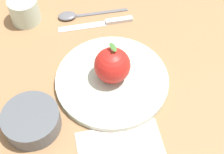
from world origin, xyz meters
TOP-DOWN VIEW (x-y plane):
  - ground_plane at (0.00, 0.00)m, footprint 2.40×2.40m
  - dinner_plate at (-0.04, -0.03)m, footprint 0.26×0.26m
  - apple at (-0.03, -0.03)m, footprint 0.08×0.08m
  - side_bowl at (-0.17, 0.12)m, footprint 0.12×0.12m
  - cup at (0.13, 0.23)m, footprint 0.08×0.08m
  - knife at (0.15, 0.03)m, footprint 0.08×0.19m
  - spoon at (0.16, 0.10)m, footprint 0.08×0.18m

SIDE VIEW (x-z plane):
  - ground_plane at x=0.00m, z-range 0.00..0.00m
  - knife at x=0.15m, z-range 0.00..0.01m
  - spoon at x=0.16m, z-range 0.00..0.01m
  - dinner_plate at x=-0.04m, z-range 0.00..0.02m
  - side_bowl at x=-0.17m, z-range 0.00..0.05m
  - cup at x=0.13m, z-range 0.00..0.07m
  - apple at x=-0.03m, z-range 0.01..0.10m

